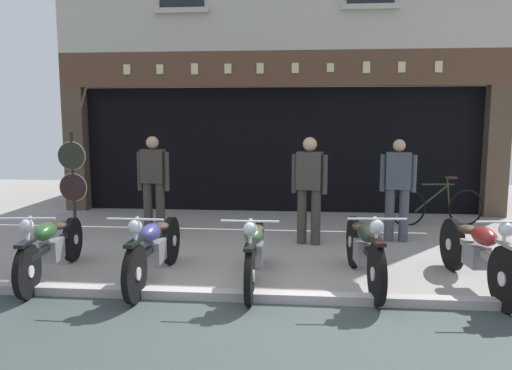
{
  "coord_description": "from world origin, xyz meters",
  "views": [
    {
      "loc": [
        0.44,
        -5.03,
        1.96
      ],
      "look_at": [
        -0.24,
        2.55,
        0.93
      ],
      "focal_mm": 34.62,
      "sensor_mm": 36.0,
      "label": 1
    }
  ],
  "objects_px": {
    "motorcycle_left": "(51,246)",
    "motorcycle_center_left": "(154,247)",
    "salesman_right": "(398,186)",
    "leaning_bicycle": "(437,206)",
    "shopkeeper_center": "(309,185)",
    "tyre_sign_pole": "(73,173)",
    "motorcycle_center_right": "(364,248)",
    "advert_board_near": "(397,132)",
    "motorcycle_right": "(477,252)",
    "motorcycle_center": "(255,250)",
    "salesman_left": "(153,180)"
  },
  "relations": [
    {
      "from": "motorcycle_left",
      "to": "motorcycle_center",
      "type": "xyz_separation_m",
      "value": [
        2.51,
        0.03,
        0.0
      ]
    },
    {
      "from": "motorcycle_center_right",
      "to": "motorcycle_right",
      "type": "distance_m",
      "value": 1.28
    },
    {
      "from": "tyre_sign_pole",
      "to": "shopkeeper_center",
      "type": "bearing_deg",
      "value": -13.41
    },
    {
      "from": "motorcycle_left",
      "to": "salesman_left",
      "type": "height_order",
      "value": "salesman_left"
    },
    {
      "from": "motorcycle_right",
      "to": "leaning_bicycle",
      "type": "height_order",
      "value": "motorcycle_right"
    },
    {
      "from": "motorcycle_left",
      "to": "motorcycle_center_left",
      "type": "distance_m",
      "value": 1.3
    },
    {
      "from": "motorcycle_center_left",
      "to": "leaning_bicycle",
      "type": "relative_size",
      "value": 1.18
    },
    {
      "from": "motorcycle_right",
      "to": "shopkeeper_center",
      "type": "height_order",
      "value": "shopkeeper_center"
    },
    {
      "from": "salesman_left",
      "to": "tyre_sign_pole",
      "type": "relative_size",
      "value": 0.97
    },
    {
      "from": "motorcycle_left",
      "to": "motorcycle_right",
      "type": "xyz_separation_m",
      "value": [
        5.08,
        0.08,
        0.02
      ]
    },
    {
      "from": "motorcycle_right",
      "to": "salesman_left",
      "type": "distance_m",
      "value": 5.11
    },
    {
      "from": "salesman_right",
      "to": "leaning_bicycle",
      "type": "xyz_separation_m",
      "value": [
        0.98,
        1.29,
        -0.54
      ]
    },
    {
      "from": "motorcycle_center_right",
      "to": "shopkeeper_center",
      "type": "height_order",
      "value": "shopkeeper_center"
    },
    {
      "from": "motorcycle_center",
      "to": "motorcycle_center_right",
      "type": "bearing_deg",
      "value": -176.52
    },
    {
      "from": "motorcycle_left",
      "to": "salesman_left",
      "type": "xyz_separation_m",
      "value": [
        0.57,
        2.42,
        0.51
      ]
    },
    {
      "from": "motorcycle_center_right",
      "to": "salesman_left",
      "type": "xyz_separation_m",
      "value": [
        -3.23,
        2.3,
        0.49
      ]
    },
    {
      "from": "motorcycle_center_right",
      "to": "motorcycle_center",
      "type": "bearing_deg",
      "value": -0.06
    },
    {
      "from": "motorcycle_center_left",
      "to": "shopkeeper_center",
      "type": "bearing_deg",
      "value": -133.06
    },
    {
      "from": "motorcycle_center",
      "to": "salesman_right",
      "type": "bearing_deg",
      "value": -133.44
    },
    {
      "from": "motorcycle_left",
      "to": "advert_board_near",
      "type": "relative_size",
      "value": 2.12
    },
    {
      "from": "motorcycle_center_right",
      "to": "leaning_bicycle",
      "type": "relative_size",
      "value": 1.16
    },
    {
      "from": "shopkeeper_center",
      "to": "tyre_sign_pole",
      "type": "distance_m",
      "value": 4.42
    },
    {
      "from": "motorcycle_center",
      "to": "advert_board_near",
      "type": "distance_m",
      "value": 5.52
    },
    {
      "from": "motorcycle_center",
      "to": "motorcycle_center_right",
      "type": "xyz_separation_m",
      "value": [
        1.29,
        0.09,
        0.02
      ]
    },
    {
      "from": "motorcycle_center_left",
      "to": "salesman_right",
      "type": "bearing_deg",
      "value": -144.7
    },
    {
      "from": "shopkeeper_center",
      "to": "salesman_right",
      "type": "height_order",
      "value": "shopkeeper_center"
    },
    {
      "from": "motorcycle_right",
      "to": "salesman_right",
      "type": "xyz_separation_m",
      "value": [
        -0.49,
        2.19,
        0.47
      ]
    },
    {
      "from": "motorcycle_center",
      "to": "salesman_right",
      "type": "distance_m",
      "value": 3.09
    },
    {
      "from": "salesman_left",
      "to": "shopkeeper_center",
      "type": "distance_m",
      "value": 2.65
    },
    {
      "from": "advert_board_near",
      "to": "shopkeeper_center",
      "type": "bearing_deg",
      "value": -123.31
    },
    {
      "from": "motorcycle_left",
      "to": "tyre_sign_pole",
      "type": "bearing_deg",
      "value": -76.1
    },
    {
      "from": "motorcycle_right",
      "to": "motorcycle_left",
      "type": "bearing_deg",
      "value": -4.09
    },
    {
      "from": "leaning_bicycle",
      "to": "shopkeeper_center",
      "type": "bearing_deg",
      "value": 115.81
    },
    {
      "from": "motorcycle_center_left",
      "to": "salesman_left",
      "type": "xyz_separation_m",
      "value": [
        -0.73,
        2.43,
        0.5
      ]
    },
    {
      "from": "tyre_sign_pole",
      "to": "motorcycle_center_right",
      "type": "bearing_deg",
      "value": -30.22
    },
    {
      "from": "advert_board_near",
      "to": "motorcycle_center_right",
      "type": "bearing_deg",
      "value": -104.77
    },
    {
      "from": "tyre_sign_pole",
      "to": "advert_board_near",
      "type": "xyz_separation_m",
      "value": [
        6.15,
        1.79,
        0.71
      ]
    },
    {
      "from": "motorcycle_center_right",
      "to": "motorcycle_right",
      "type": "relative_size",
      "value": 0.99
    },
    {
      "from": "motorcycle_center_right",
      "to": "motorcycle_right",
      "type": "height_order",
      "value": "motorcycle_right"
    },
    {
      "from": "motorcycle_center",
      "to": "shopkeeper_center",
      "type": "xyz_separation_m",
      "value": [
        0.67,
        1.93,
        0.52
      ]
    },
    {
      "from": "tyre_sign_pole",
      "to": "leaning_bicycle",
      "type": "height_order",
      "value": "tyre_sign_pole"
    },
    {
      "from": "motorcycle_center",
      "to": "tyre_sign_pole",
      "type": "xyz_separation_m",
      "value": [
        -3.63,
        2.96,
        0.56
      ]
    },
    {
      "from": "motorcycle_left",
      "to": "shopkeeper_center",
      "type": "distance_m",
      "value": 3.78
    },
    {
      "from": "shopkeeper_center",
      "to": "motorcycle_center_right",
      "type": "bearing_deg",
      "value": 121.22
    },
    {
      "from": "motorcycle_right",
      "to": "advert_board_near",
      "type": "distance_m",
      "value": 4.86
    },
    {
      "from": "motorcycle_left",
      "to": "advert_board_near",
      "type": "xyz_separation_m",
      "value": [
        5.03,
        4.78,
        1.27
      ]
    },
    {
      "from": "salesman_right",
      "to": "leaning_bicycle",
      "type": "height_order",
      "value": "salesman_right"
    },
    {
      "from": "advert_board_near",
      "to": "motorcycle_left",
      "type": "bearing_deg",
      "value": -136.46
    },
    {
      "from": "tyre_sign_pole",
      "to": "advert_board_near",
      "type": "distance_m",
      "value": 6.44
    },
    {
      "from": "motorcycle_center_right",
      "to": "shopkeeper_center",
      "type": "xyz_separation_m",
      "value": [
        -0.62,
        1.84,
        0.5
      ]
    }
  ]
}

